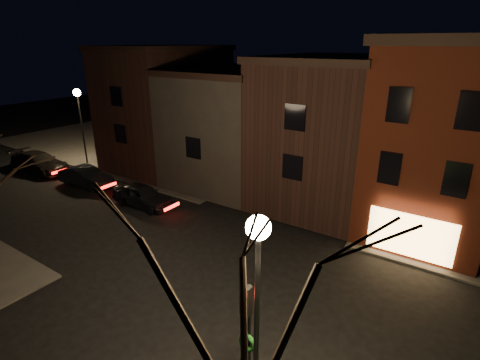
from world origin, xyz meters
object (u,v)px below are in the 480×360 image
object	(u,v)px
street_lamp_far	(79,106)
parked_car_b	(86,177)
parked_car_a	(142,195)
street_lamp_near	(258,269)
bare_tree_right	(246,318)
traffic_signal	(247,326)
parked_car_c	(39,163)

from	to	relation	value
street_lamp_far	parked_car_b	world-z (taller)	street_lamp_far
street_lamp_far	parked_car_b	distance (m)	7.30
parked_car_b	parked_car_a	bearing A→B (deg)	-95.85
street_lamp_near	bare_tree_right	distance (m)	2.98
traffic_signal	parked_car_b	size ratio (longest dim) A/B	0.90
street_lamp_near	parked_car_b	world-z (taller)	street_lamp_near
street_lamp_near	parked_car_a	bearing A→B (deg)	148.38
parked_car_a	parked_car_c	bearing A→B (deg)	88.15
traffic_signal	bare_tree_right	distance (m)	4.87
street_lamp_near	street_lamp_far	distance (m)	28.00
traffic_signal	parked_car_a	distance (m)	16.01
parked_car_b	parked_car_c	bearing A→B (deg)	86.84
parked_car_a	parked_car_b	world-z (taller)	parked_car_a
street_lamp_near	bare_tree_right	bearing A→B (deg)	-62.53
street_lamp_far	parked_car_a	xyz separation A→B (m)	(11.02, -3.47, -4.43)
parked_car_b	street_lamp_far	bearing A→B (deg)	50.29
street_lamp_near	traffic_signal	xyz separation A→B (m)	(-0.60, 0.49, -2.37)
bare_tree_right	parked_car_a	xyz separation A→B (m)	(-15.48, 11.23, -5.39)
street_lamp_far	parked_car_b	bearing A→B (deg)	-35.11
bare_tree_right	parked_car_b	size ratio (longest dim) A/B	1.88
street_lamp_near	parked_car_b	bearing A→B (deg)	156.57
street_lamp_near	parked_car_b	xyz separation A→B (m)	(-20.46, 8.87, -4.44)
parked_car_a	street_lamp_far	bearing A→B (deg)	70.59
parked_car_c	street_lamp_far	bearing A→B (deg)	-25.98
parked_car_a	parked_car_c	size ratio (longest dim) A/B	0.78
street_lamp_far	parked_car_b	xyz separation A→B (m)	(4.74, -3.33, -4.44)
parked_car_a	parked_car_b	distance (m)	6.29
street_lamp_near	bare_tree_right	world-z (taller)	bare_tree_right
street_lamp_near	parked_car_b	distance (m)	22.73
bare_tree_right	street_lamp_near	bearing A→B (deg)	117.47
traffic_signal	bare_tree_right	world-z (taller)	bare_tree_right
parked_car_a	parked_car_b	xyz separation A→B (m)	(-6.28, 0.14, -0.01)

